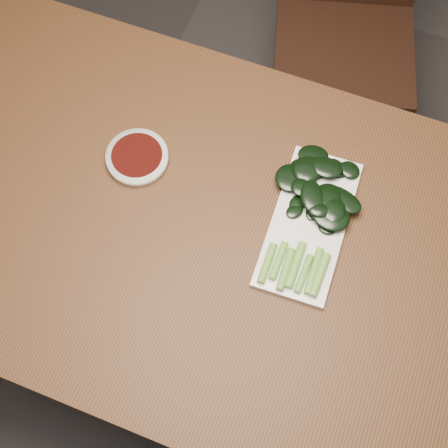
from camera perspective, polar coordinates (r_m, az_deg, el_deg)
ground at (r=1.92m, az=0.09°, el=-9.52°), size 6.00×6.00×0.00m
table at (r=1.27m, az=0.13°, el=-2.05°), size 1.40×0.80×0.75m
chair_far at (r=1.88m, az=11.22°, el=17.95°), size 0.49×0.49×0.89m
sauce_bowl at (r=1.28m, az=-7.93°, el=6.03°), size 0.13×0.13×0.02m
serving_plate at (r=1.22m, az=7.74°, el=0.03°), size 0.15×0.32×0.01m
gai_lan at (r=1.22m, az=8.35°, el=1.95°), size 0.19×0.32×0.03m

